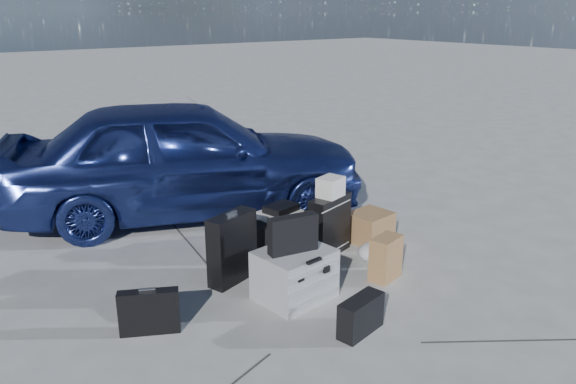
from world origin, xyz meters
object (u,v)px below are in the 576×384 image
(car, at_px, (186,157))
(cardboard_box, at_px, (370,227))
(pelican_case, at_px, (294,274))
(briefcase, at_px, (149,312))
(suitcase_left, at_px, (232,248))
(duffel_bag, at_px, (281,233))
(suitcase_right, at_px, (329,225))

(car, relative_size, cardboard_box, 9.83)
(pelican_case, relative_size, cardboard_box, 1.42)
(briefcase, xyz_separation_m, suitcase_left, (0.89, 0.34, 0.13))
(car, bearing_deg, cardboard_box, -127.32)
(duffel_bag, height_order, cardboard_box, duffel_bag)
(car, xyz_separation_m, briefcase, (-1.36, -2.04, -0.48))
(car, xyz_separation_m, suitcase_right, (0.53, -1.77, -0.37))
(car, height_order, suitcase_right, car)
(duffel_bag, bearing_deg, car, 83.26)
(suitcase_right, relative_size, cardboard_box, 1.45)
(car, xyz_separation_m, suitcase_left, (-0.48, -1.70, -0.35))
(pelican_case, distance_m, duffel_bag, 0.95)
(briefcase, bearing_deg, duffel_bag, 48.59)
(briefcase, distance_m, duffel_bag, 1.71)
(duffel_bag, xyz_separation_m, cardboard_box, (0.81, -0.36, -0.01))
(cardboard_box, bearing_deg, briefcase, -173.96)
(cardboard_box, bearing_deg, suitcase_right, 178.76)
(suitcase_left, bearing_deg, pelican_case, -84.60)
(suitcase_left, bearing_deg, cardboard_box, -20.63)
(pelican_case, height_order, suitcase_right, suitcase_right)
(pelican_case, xyz_separation_m, cardboard_box, (1.29, 0.46, -0.06))
(suitcase_left, height_order, cardboard_box, suitcase_left)
(pelican_case, bearing_deg, briefcase, 163.68)
(car, height_order, cardboard_box, car)
(briefcase, relative_size, suitcase_left, 0.71)
(cardboard_box, bearing_deg, pelican_case, -160.22)
(pelican_case, distance_m, briefcase, 1.14)
(pelican_case, distance_m, suitcase_left, 0.60)
(car, relative_size, briefcase, 9.10)
(duffel_bag, bearing_deg, briefcase, -174.97)
(pelican_case, distance_m, cardboard_box, 1.37)
(pelican_case, height_order, duffel_bag, pelican_case)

